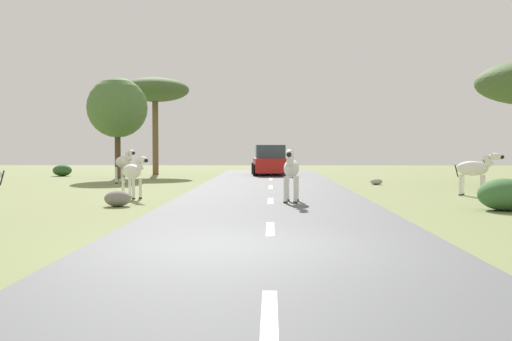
# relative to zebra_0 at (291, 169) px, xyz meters

# --- Properties ---
(ground_plane) EXTENTS (90.00, 90.00, 0.00)m
(ground_plane) POSITION_rel_zebra_0_xyz_m (-1.05, -7.59, -1.01)
(ground_plane) COLOR olive
(road) EXTENTS (6.00, 64.00, 0.05)m
(road) POSITION_rel_zebra_0_xyz_m (-0.60, -7.59, -0.98)
(road) COLOR #56595B
(road) RESTS_ON ground_plane
(lane_markings) EXTENTS (0.16, 56.00, 0.01)m
(lane_markings) POSITION_rel_zebra_0_xyz_m (-0.60, -8.59, -0.96)
(lane_markings) COLOR silver
(lane_markings) RESTS_ON road
(zebra_0) EXTENTS (0.56, 1.71, 1.61)m
(zebra_0) POSITION_rel_zebra_0_xyz_m (0.00, 0.00, 0.00)
(zebra_0) COLOR silver
(zebra_0) RESTS_ON road
(zebra_1) EXTENTS (1.44, 1.09, 1.53)m
(zebra_1) POSITION_rel_zebra_0_xyz_m (6.33, 3.05, -0.10)
(zebra_1) COLOR silver
(zebra_1) RESTS_ON ground_plane
(zebra_2) EXTENTS (1.31, 1.41, 1.61)m
(zebra_2) POSITION_rel_zebra_0_xyz_m (-7.22, 9.27, -0.05)
(zebra_2) COLOR silver
(zebra_2) RESTS_ON ground_plane
(zebra_4) EXTENTS (1.19, 1.21, 1.42)m
(zebra_4) POSITION_rel_zebra_0_xyz_m (-5.03, 1.75, -0.16)
(zebra_4) COLOR silver
(zebra_4) RESTS_ON ground_plane
(car_0) EXTENTS (2.22, 4.44, 1.74)m
(car_0) POSITION_rel_zebra_0_xyz_m (-0.66, 17.15, -0.16)
(car_0) COLOR red
(car_0) RESTS_ON road
(tree_0) EXTENTS (4.08, 4.08, 5.83)m
(tree_0) POSITION_rel_zebra_0_xyz_m (-7.56, 18.30, 4.04)
(tree_0) COLOR brown
(tree_0) RESTS_ON ground_plane
(tree_3) EXTENTS (3.15, 3.15, 5.32)m
(tree_3) POSITION_rel_zebra_0_xyz_m (-8.65, 13.72, 2.71)
(tree_3) COLOR #4C3823
(tree_3) RESTS_ON ground_plane
(bush_1) EXTENTS (1.08, 0.97, 0.65)m
(bush_1) POSITION_rel_zebra_0_xyz_m (-12.62, 16.54, -0.69)
(bush_1) COLOR #2D5628
(bush_1) RESTS_ON ground_plane
(bush_2) EXTENTS (1.40, 1.26, 0.84)m
(bush_2) POSITION_rel_zebra_0_xyz_m (5.50, -1.63, -0.59)
(bush_2) COLOR #386633
(bush_2) RESTS_ON ground_plane
(rock_2) EXTENTS (0.54, 0.45, 0.28)m
(rock_2) POSITION_rel_zebra_0_xyz_m (4.08, 9.08, -0.87)
(rock_2) COLOR #A89E8C
(rock_2) RESTS_ON ground_plane
(rock_4) EXTENTS (0.73, 0.67, 0.44)m
(rock_4) POSITION_rel_zebra_0_xyz_m (-4.85, -0.82, -0.79)
(rock_4) COLOR gray
(rock_4) RESTS_ON ground_plane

